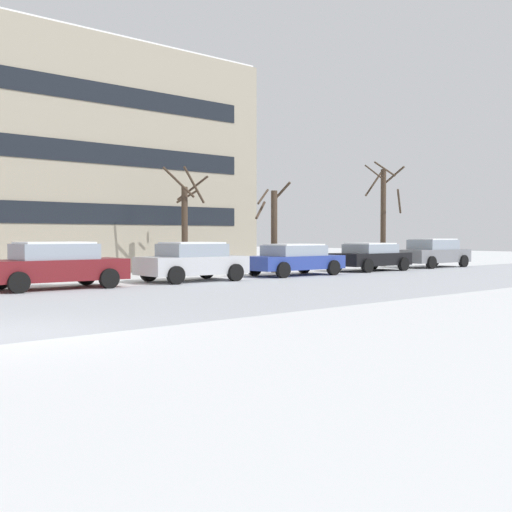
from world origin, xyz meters
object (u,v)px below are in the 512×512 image
at_px(parked_car_blue, 294,259).
at_px(parked_car_black, 370,256).
at_px(parked_car_gray, 433,253).
at_px(parked_car_silver, 192,261).
at_px(parked_car_maroon, 55,265).

relative_size(parked_car_blue, parked_car_black, 1.10).
height_order(parked_car_blue, parked_car_black, parked_car_blue).
distance_m(parked_car_blue, parked_car_gray, 10.42).
bearing_deg(parked_car_black, parked_car_silver, -179.94).
height_order(parked_car_maroon, parked_car_gray, parked_car_gray).
height_order(parked_car_maroon, parked_car_blue, parked_car_maroon).
height_order(parked_car_blue, parked_car_gray, parked_car_gray).
xyz_separation_m(parked_car_maroon, parked_car_blue, (10.42, -0.23, -0.07)).
distance_m(parked_car_maroon, parked_car_blue, 10.42).
bearing_deg(parked_car_blue, parked_car_silver, 179.08).
xyz_separation_m(parked_car_silver, parked_car_blue, (5.21, -0.08, -0.05)).
relative_size(parked_car_silver, parked_car_blue, 0.90).
xyz_separation_m(parked_car_blue, parked_car_black, (5.21, 0.09, 0.00)).
height_order(parked_car_silver, parked_car_black, parked_car_silver).
relative_size(parked_car_maroon, parked_car_silver, 1.11).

